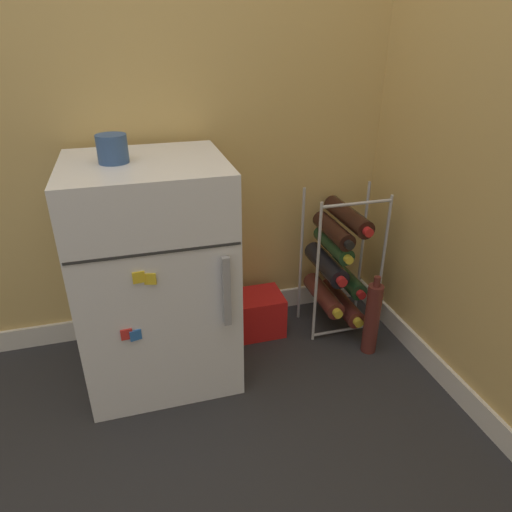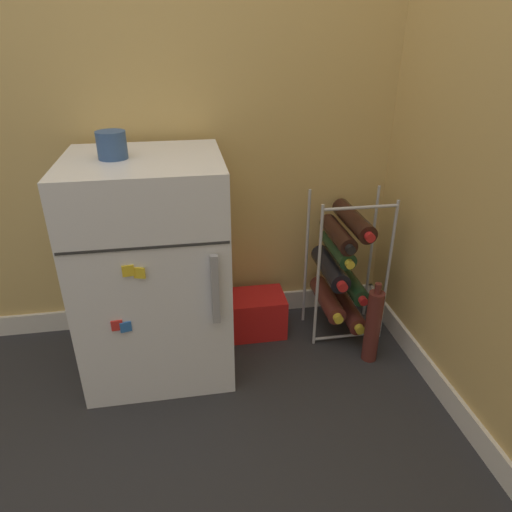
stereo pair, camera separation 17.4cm
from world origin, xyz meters
name	(u,v)px [view 1 (the left image)]	position (x,y,z in m)	size (l,w,h in m)	color
ground_plane	(227,424)	(0.00, 0.00, 0.00)	(14.00, 14.00, 0.00)	#28282B
wall_back	(173,10)	(0.00, 0.67, 1.24)	(6.63, 0.07, 2.50)	tan
mini_fridge	(155,274)	(-0.17, 0.36, 0.41)	(0.52, 0.50, 0.81)	white
wine_rack	(336,264)	(0.57, 0.44, 0.30)	(0.30, 0.33, 0.62)	#B2B2B7
soda_box	(255,313)	(0.24, 0.48, 0.09)	(0.23, 0.17, 0.18)	red
fridge_top_cup	(112,149)	(-0.25, 0.36, 0.85)	(0.09, 0.09, 0.09)	#335184
loose_bottle_floor	(372,318)	(0.64, 0.22, 0.16)	(0.06, 0.06, 0.34)	#56231E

